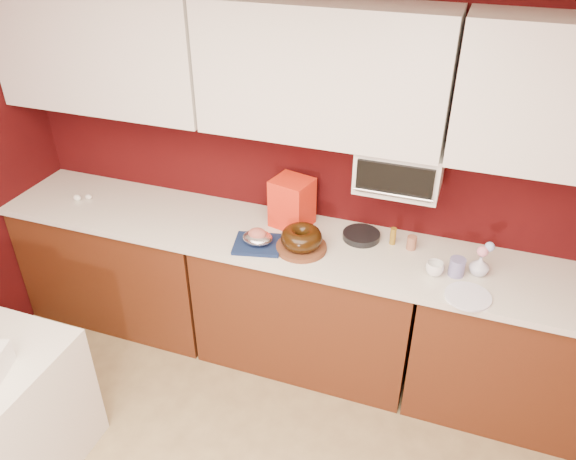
{
  "coord_description": "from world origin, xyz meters",
  "views": [
    {
      "loc": [
        0.8,
        -0.67,
        2.7
      ],
      "look_at": [
        -0.1,
        1.84,
        1.02
      ],
      "focal_mm": 35.0,
      "sensor_mm": 36.0,
      "label": 1
    }
  ],
  "objects_px": {
    "bundt_cake": "(301,238)",
    "coffee_mug": "(435,267)",
    "foil_ham_nest": "(258,238)",
    "pandoro_box": "(292,202)",
    "blue_jar": "(457,267)",
    "toaster_oven": "(400,168)",
    "flower_vase": "(480,264)"
  },
  "relations": [
    {
      "from": "pandoro_box",
      "to": "blue_jar",
      "type": "height_order",
      "value": "pandoro_box"
    },
    {
      "from": "toaster_oven",
      "to": "foil_ham_nest",
      "type": "bearing_deg",
      "value": -156.99
    },
    {
      "from": "foil_ham_nest",
      "to": "flower_vase",
      "type": "xyz_separation_m",
      "value": [
        1.21,
        0.14,
        0.01
      ]
    },
    {
      "from": "toaster_oven",
      "to": "blue_jar",
      "type": "distance_m",
      "value": 0.61
    },
    {
      "from": "toaster_oven",
      "to": "bundt_cake",
      "type": "relative_size",
      "value": 1.91
    },
    {
      "from": "flower_vase",
      "to": "toaster_oven",
      "type": "bearing_deg",
      "value": 161.95
    },
    {
      "from": "bundt_cake",
      "to": "pandoro_box",
      "type": "distance_m",
      "value": 0.29
    },
    {
      "from": "bundt_cake",
      "to": "blue_jar",
      "type": "xyz_separation_m",
      "value": [
        0.85,
        0.05,
        -0.03
      ]
    },
    {
      "from": "bundt_cake",
      "to": "blue_jar",
      "type": "distance_m",
      "value": 0.86
    },
    {
      "from": "pandoro_box",
      "to": "flower_vase",
      "type": "height_order",
      "value": "pandoro_box"
    },
    {
      "from": "pandoro_box",
      "to": "coffee_mug",
      "type": "distance_m",
      "value": 0.92
    },
    {
      "from": "toaster_oven",
      "to": "pandoro_box",
      "type": "xyz_separation_m",
      "value": [
        -0.61,
        -0.01,
        -0.32
      ]
    },
    {
      "from": "bundt_cake",
      "to": "foil_ham_nest",
      "type": "relative_size",
      "value": 1.35
    },
    {
      "from": "blue_jar",
      "to": "coffee_mug",
      "type": "bearing_deg",
      "value": -161.39
    },
    {
      "from": "toaster_oven",
      "to": "coffee_mug",
      "type": "distance_m",
      "value": 0.57
    },
    {
      "from": "foil_ham_nest",
      "to": "blue_jar",
      "type": "bearing_deg",
      "value": 5.01
    },
    {
      "from": "blue_jar",
      "to": "foil_ham_nest",
      "type": "bearing_deg",
      "value": -174.99
    },
    {
      "from": "pandoro_box",
      "to": "blue_jar",
      "type": "relative_size",
      "value": 3.0
    },
    {
      "from": "toaster_oven",
      "to": "blue_jar",
      "type": "xyz_separation_m",
      "value": [
        0.38,
        -0.21,
        -0.42
      ]
    },
    {
      "from": "bundt_cake",
      "to": "coffee_mug",
      "type": "distance_m",
      "value": 0.74
    },
    {
      "from": "bundt_cake",
      "to": "blue_jar",
      "type": "bearing_deg",
      "value": 3.26
    },
    {
      "from": "coffee_mug",
      "to": "blue_jar",
      "type": "xyz_separation_m",
      "value": [
        0.11,
        0.04,
        0.0
      ]
    },
    {
      "from": "foil_ham_nest",
      "to": "flower_vase",
      "type": "bearing_deg",
      "value": 6.7
    },
    {
      "from": "bundt_cake",
      "to": "coffee_mug",
      "type": "bearing_deg",
      "value": 0.89
    },
    {
      "from": "toaster_oven",
      "to": "blue_jar",
      "type": "height_order",
      "value": "toaster_oven"
    },
    {
      "from": "bundt_cake",
      "to": "pandoro_box",
      "type": "height_order",
      "value": "pandoro_box"
    },
    {
      "from": "foil_ham_nest",
      "to": "pandoro_box",
      "type": "xyz_separation_m",
      "value": [
        0.11,
        0.29,
        0.1
      ]
    },
    {
      "from": "bundt_cake",
      "to": "flower_vase",
      "type": "xyz_separation_m",
      "value": [
        0.97,
        0.09,
        -0.02
      ]
    },
    {
      "from": "coffee_mug",
      "to": "flower_vase",
      "type": "relative_size",
      "value": 0.74
    },
    {
      "from": "bundt_cake",
      "to": "flower_vase",
      "type": "bearing_deg",
      "value": 5.59
    },
    {
      "from": "pandoro_box",
      "to": "coffee_mug",
      "type": "bearing_deg",
      "value": -1.44
    },
    {
      "from": "blue_jar",
      "to": "flower_vase",
      "type": "height_order",
      "value": "flower_vase"
    }
  ]
}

